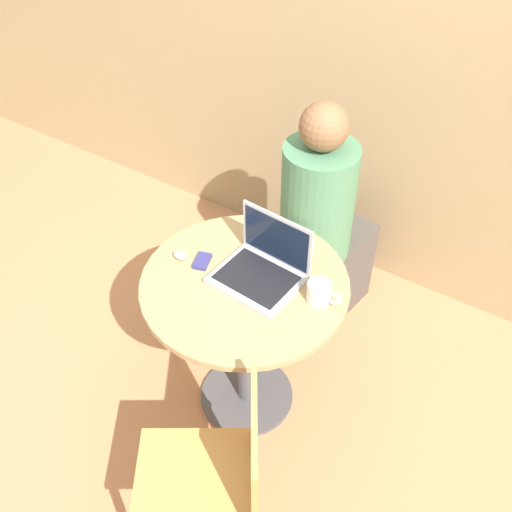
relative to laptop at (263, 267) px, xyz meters
name	(u,v)px	position (x,y,z in m)	size (l,w,h in m)	color
ground_plane	(247,396)	(-0.04, -0.06, -0.79)	(12.00, 12.00, 0.00)	tan
back_wall	(387,29)	(-0.04, 1.05, 0.51)	(7.00, 0.05, 2.60)	tan
round_table	(245,315)	(-0.04, -0.06, -0.24)	(0.78, 0.78, 0.74)	#4C4C51
laptop	(263,267)	(0.00, 0.00, 0.00)	(0.33, 0.28, 0.23)	#B7B7BC
cell_phone	(203,261)	(-0.23, -0.06, -0.04)	(0.08, 0.10, 0.02)	navy
computer_mouse	(180,255)	(-0.32, -0.09, -0.03)	(0.06, 0.04, 0.03)	#B2B2B7
coffee_cup	(320,292)	(0.24, 0.00, -0.01)	(0.13, 0.09, 0.08)	white
chair_empty	(215,485)	(0.22, -0.65, -0.33)	(0.55, 0.55, 0.85)	tan
person_seated	(321,235)	(-0.03, 0.57, -0.28)	(0.37, 0.52, 1.20)	#4C4742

